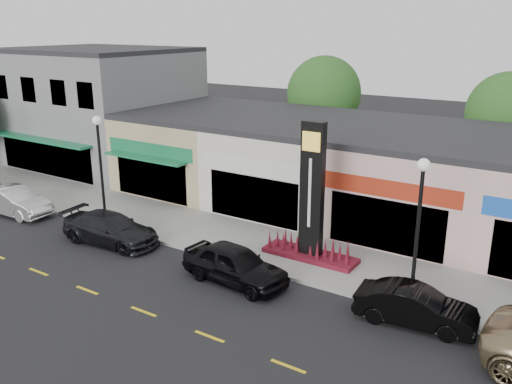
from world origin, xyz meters
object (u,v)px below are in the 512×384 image
car_black_sedan (235,264)px  car_black_conv (415,307)px  pylon_sign (311,212)px  car_white_van (14,201)px  lamp_east_near (419,219)px  car_dark_sedan (110,229)px  lamp_west_near (100,159)px

car_black_sedan → car_black_conv: (7.02, 0.75, -0.10)m
pylon_sign → car_black_sedan: (-1.56, -3.48, -1.50)m
pylon_sign → car_white_van: size_ratio=1.31×
lamp_east_near → car_dark_sedan: bearing=-173.2°
lamp_east_near → lamp_west_near: bearing=180.0°
pylon_sign → car_dark_sedan: pylon_sign is taller
lamp_west_near → car_white_van: bearing=-162.3°
car_black_conv → car_black_sedan: bearing=90.5°
pylon_sign → car_white_van: bearing=-168.3°
car_dark_sedan → lamp_west_near: bearing=48.6°
car_dark_sedan → car_black_sedan: size_ratio=1.08×
car_black_conv → pylon_sign: bearing=57.8°
lamp_west_near → car_black_conv: 16.73m
lamp_east_near → car_white_van: 21.47m
car_dark_sedan → car_black_sedan: (7.26, -0.15, 0.06)m
lamp_east_near → car_black_conv: lamp_east_near is taller
car_dark_sedan → car_black_sedan: car_black_sedan is taller
lamp_west_near → pylon_sign: 11.19m
lamp_east_near → car_black_conv: (0.46, -1.03, -2.80)m
car_dark_sedan → car_black_conv: 14.28m
lamp_west_near → pylon_sign: pylon_sign is taller
lamp_east_near → car_black_sedan: size_ratio=1.20×
car_black_sedan → car_black_conv: car_black_sedan is taller
pylon_sign → car_black_conv: 6.31m
lamp_east_near → car_white_van: size_ratio=1.20×
car_dark_sedan → car_black_conv: (14.27, 0.61, -0.04)m
pylon_sign → lamp_west_near: bearing=-171.2°
car_dark_sedan → pylon_sign: bearing=-73.9°
pylon_sign → car_black_conv: size_ratio=1.46×
lamp_west_near → car_black_conv: bearing=-3.6°
lamp_east_near → pylon_sign: 5.42m
lamp_west_near → lamp_east_near: 16.00m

